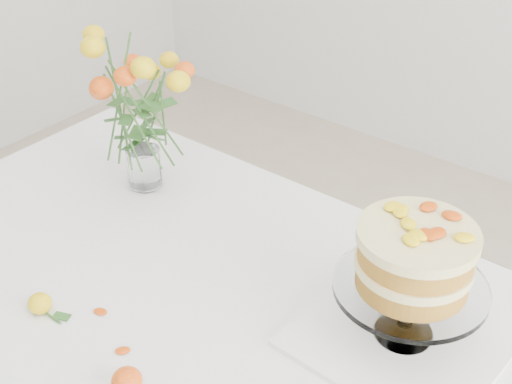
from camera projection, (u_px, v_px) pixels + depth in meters
table at (192, 344)px, 1.30m from camera, size 1.43×0.93×0.76m
napkin at (403, 336)px, 1.20m from camera, size 0.34×0.34×0.01m
cake_stand at (414, 264)px, 1.11m from camera, size 0.25×0.25×0.22m
rose_vase at (137, 97)px, 1.47m from camera, size 0.28×0.28×0.38m
loose_rose_near at (40, 303)px, 1.25m from camera, size 0.08×0.04×0.04m
loose_rose_far at (127, 381)px, 1.09m from camera, size 0.09×0.05×0.04m
stray_petal_a at (100, 312)px, 1.25m from camera, size 0.03×0.02×0.00m
stray_petal_b at (123, 351)px, 1.17m from camera, size 0.03×0.02×0.00m
stray_petal_c at (121, 377)px, 1.13m from camera, size 0.03×0.02×0.00m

